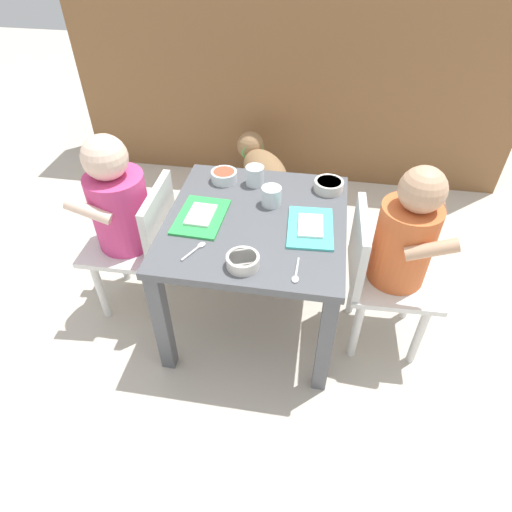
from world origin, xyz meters
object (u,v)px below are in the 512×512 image
(water_cup_right, at_px, (271,197))
(cereal_bowl_right_side, at_px, (224,176))
(seated_child_left, at_px, (123,209))
(seated_child_right, at_px, (400,244))
(cereal_bowl_left_side, at_px, (329,185))
(water_cup_left, at_px, (255,177))
(spoon_by_right_tray, at_px, (196,249))
(dog, at_px, (262,168))
(veggie_bowl_far, at_px, (243,261))
(spoon_by_left_tray, at_px, (296,273))
(food_tray_left, at_px, (201,216))
(food_tray_right, at_px, (310,227))
(dining_table, at_px, (256,237))

(water_cup_right, relative_size, cereal_bowl_right_side, 0.72)
(seated_child_left, xyz_separation_m, cereal_bowl_right_side, (0.30, 0.20, 0.03))
(seated_child_right, relative_size, cereal_bowl_left_side, 6.85)
(water_cup_left, xyz_separation_m, cereal_bowl_right_side, (-0.11, 0.00, -0.01))
(cereal_bowl_left_side, xyz_separation_m, spoon_by_right_tray, (-0.36, -0.38, -0.02))
(seated_child_right, height_order, dog, seated_child_right)
(seated_child_right, distance_m, cereal_bowl_left_side, 0.33)
(veggie_bowl_far, height_order, spoon_by_right_tray, veggie_bowl_far)
(dog, height_order, spoon_by_left_tray, spoon_by_left_tray)
(seated_child_left, relative_size, dog, 1.58)
(food_tray_left, bearing_deg, spoon_by_right_tray, -80.85)
(food_tray_left, bearing_deg, cereal_bowl_right_side, 83.73)
(food_tray_right, distance_m, water_cup_left, 0.31)
(veggie_bowl_far, bearing_deg, dining_table, 90.01)
(dining_table, height_order, food_tray_left, food_tray_left)
(cereal_bowl_left_side, bearing_deg, water_cup_left, -179.40)
(food_tray_right, relative_size, water_cup_left, 3.24)
(spoon_by_left_tray, bearing_deg, water_cup_right, 109.60)
(food_tray_right, bearing_deg, spoon_by_left_tray, -96.49)
(seated_child_left, bearing_deg, veggie_bowl_far, -26.78)
(spoon_by_right_tray, bearing_deg, cereal_bowl_left_side, 46.34)
(dining_table, bearing_deg, veggie_bowl_far, -89.99)
(dining_table, bearing_deg, water_cup_right, 68.24)
(dog, bearing_deg, spoon_by_right_tray, -93.44)
(cereal_bowl_left_side, xyz_separation_m, spoon_by_left_tray, (-0.07, -0.43, -0.02))
(dog, bearing_deg, water_cup_left, -84.12)
(water_cup_right, xyz_separation_m, spoon_by_right_tray, (-0.18, -0.26, -0.02))
(dining_table, bearing_deg, seated_child_right, -3.44)
(food_tray_right, height_order, cereal_bowl_right_side, cereal_bowl_right_side)
(cereal_bowl_right_side, height_order, spoon_by_right_tray, cereal_bowl_right_side)
(cereal_bowl_left_side, height_order, spoon_by_left_tray, cereal_bowl_left_side)
(food_tray_right, relative_size, water_cup_right, 3.30)
(seated_child_right, bearing_deg, food_tray_right, 179.01)
(cereal_bowl_left_side, relative_size, cereal_bowl_right_side, 1.10)
(dog, bearing_deg, spoon_by_left_tray, -75.93)
(dining_table, distance_m, seated_child_right, 0.45)
(dining_table, distance_m, food_tray_left, 0.19)
(dog, distance_m, cereal_bowl_left_side, 0.66)
(seated_child_right, distance_m, dog, 0.95)
(food_tray_left, xyz_separation_m, water_cup_left, (0.13, 0.22, 0.02))
(food_tray_left, xyz_separation_m, cereal_bowl_left_side, (0.39, 0.23, 0.01))
(dog, bearing_deg, food_tray_right, -70.72)
(seated_child_left, distance_m, cereal_bowl_left_side, 0.69)
(spoon_by_left_tray, bearing_deg, cereal_bowl_left_side, 81.05)
(dog, height_order, cereal_bowl_right_side, cereal_bowl_right_side)
(dog, xyz_separation_m, cereal_bowl_right_side, (-0.05, -0.53, 0.26))
(veggie_bowl_far, relative_size, cereal_bowl_right_side, 1.02)
(dining_table, height_order, veggie_bowl_far, veggie_bowl_far)
(food_tray_right, bearing_deg, veggie_bowl_far, -130.78)
(spoon_by_left_tray, height_order, spoon_by_right_tray, same)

